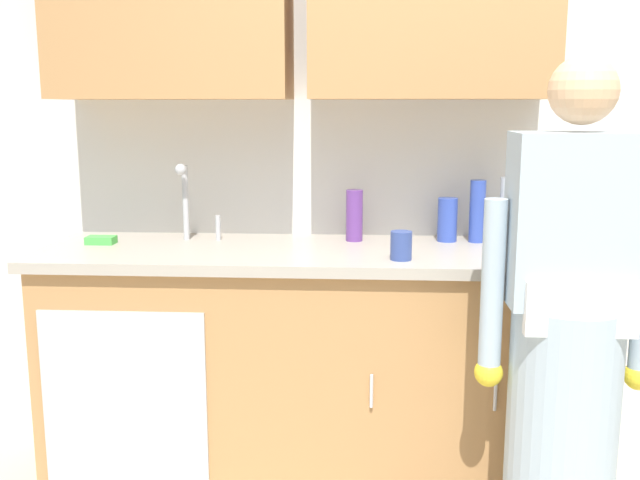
# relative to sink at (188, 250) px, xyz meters

# --- Properties ---
(kitchen_wall_with_uppers) EXTENTS (4.80, 0.44, 2.70)m
(kitchen_wall_with_uppers) POSITION_rel_sink_xyz_m (0.84, 0.29, 0.55)
(kitchen_wall_with_uppers) COLOR silver
(kitchen_wall_with_uppers) RESTS_ON ground
(counter_cabinet) EXTENTS (1.90, 0.62, 0.90)m
(counter_cabinet) POSITION_rel_sink_xyz_m (0.43, -0.01, -0.48)
(counter_cabinet) COLOR #B27F4C
(counter_cabinet) RESTS_ON ground
(countertop) EXTENTS (1.96, 0.66, 0.04)m
(countertop) POSITION_rel_sink_xyz_m (0.43, -0.01, -0.01)
(countertop) COLOR #A8A093
(countertop) RESTS_ON counter_cabinet
(sink) EXTENTS (0.50, 0.36, 0.35)m
(sink) POSITION_rel_sink_xyz_m (0.00, 0.00, 0.00)
(sink) COLOR #B7BABF
(sink) RESTS_ON counter_cabinet
(person_at_sink) EXTENTS (0.55, 0.34, 1.62)m
(person_at_sink) POSITION_rel_sink_xyz_m (1.31, -0.54, -0.23)
(person_at_sink) COLOR white
(person_at_sink) RESTS_ON ground
(bottle_cleaner_spray) EXTENTS (0.06, 0.06, 0.25)m
(bottle_cleaner_spray) POSITION_rel_sink_xyz_m (1.13, 0.16, 0.14)
(bottle_cleaner_spray) COLOR #334CB2
(bottle_cleaner_spray) RESTS_ON countertop
(bottle_dish_liquid) EXTENTS (0.07, 0.07, 0.21)m
(bottle_dish_liquid) POSITION_rel_sink_xyz_m (0.64, 0.16, 0.12)
(bottle_dish_liquid) COLOR #66388C
(bottle_dish_liquid) RESTS_ON countertop
(bottle_water_tall) EXTENTS (0.08, 0.08, 0.17)m
(bottle_water_tall) POSITION_rel_sink_xyz_m (1.01, 0.17, 0.10)
(bottle_water_tall) COLOR #334CB2
(bottle_water_tall) RESTS_ON countertop
(bottle_soap) EXTENTS (0.07, 0.07, 0.26)m
(bottle_soap) POSITION_rel_sink_xyz_m (1.25, 0.14, 0.15)
(bottle_soap) COLOR silver
(bottle_soap) RESTS_ON countertop
(cup_by_sink) EXTENTS (0.08, 0.08, 0.10)m
(cup_by_sink) POSITION_rel_sink_xyz_m (0.81, -0.20, 0.07)
(cup_by_sink) COLOR #33478C
(cup_by_sink) RESTS_ON countertop
(knife_on_counter) EXTENTS (0.14, 0.22, 0.01)m
(knife_on_counter) POSITION_rel_sink_xyz_m (1.20, -0.13, 0.02)
(knife_on_counter) COLOR silver
(knife_on_counter) RESTS_ON countertop
(sponge) EXTENTS (0.11, 0.07, 0.03)m
(sponge) POSITION_rel_sink_xyz_m (-0.35, 0.03, 0.03)
(sponge) COLOR #4CBF4C
(sponge) RESTS_ON countertop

